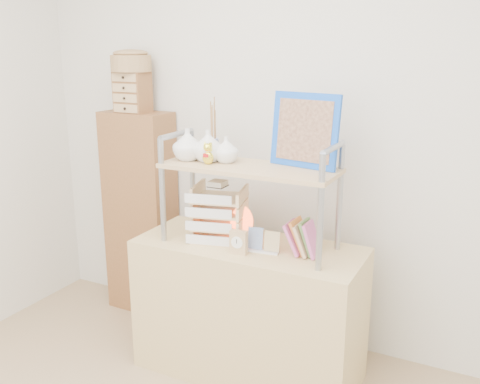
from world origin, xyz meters
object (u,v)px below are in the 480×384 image
object	(u,v)px
letter_tray	(219,216)
salt_lamp	(242,223)
desk	(249,309)
cabinet	(141,213)

from	to	relation	value
letter_tray	salt_lamp	distance (m)	0.13
desk	letter_tray	distance (m)	0.54
letter_tray	salt_lamp	world-z (taller)	letter_tray
salt_lamp	cabinet	bearing A→B (deg)	159.96
letter_tray	salt_lamp	bearing A→B (deg)	18.43
cabinet	letter_tray	bearing A→B (deg)	-23.52
cabinet	salt_lamp	size ratio (longest dim) A/B	6.95
letter_tray	salt_lamp	size ratio (longest dim) A/B	1.68
cabinet	letter_tray	distance (m)	0.91
desk	salt_lamp	distance (m)	0.48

